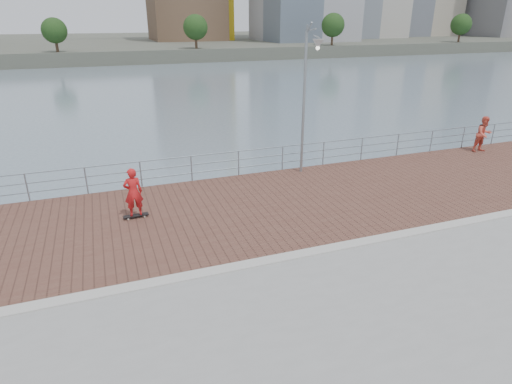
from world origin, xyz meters
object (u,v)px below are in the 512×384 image
object	(u,v)px
street_lamp	(310,76)
bystander	(484,134)
guardrail	(215,163)
skateboarder	(133,192)

from	to	relation	value
street_lamp	bystander	world-z (taller)	street_lamp
guardrail	skateboarder	xyz separation A→B (m)	(-3.59, -2.83, 0.27)
guardrail	skateboarder	size ratio (longest dim) A/B	22.92
skateboarder	street_lamp	bearing A→B (deg)	-168.42
street_lamp	bystander	bearing A→B (deg)	0.21
bystander	street_lamp	bearing A→B (deg)	-176.98
guardrail	street_lamp	size ratio (longest dim) A/B	6.59
street_lamp	skateboarder	distance (m)	8.27
guardrail	bystander	bearing A→B (deg)	-3.75
street_lamp	guardrail	bearing A→B (deg)	166.11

